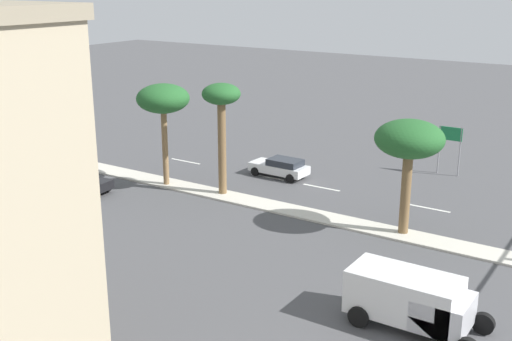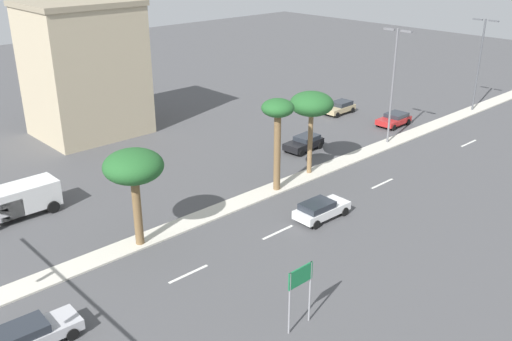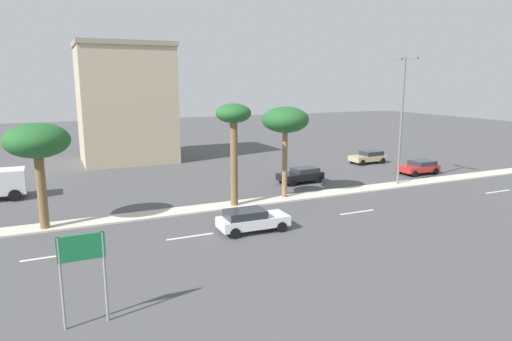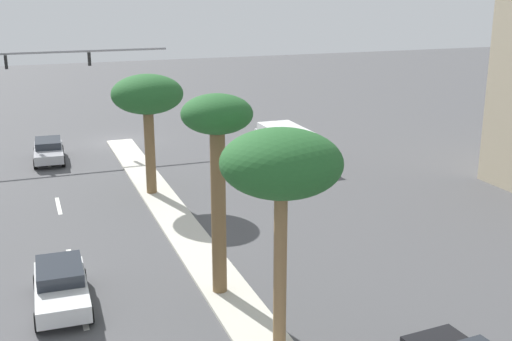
{
  "view_description": "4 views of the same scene",
  "coord_description": "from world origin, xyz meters",
  "px_view_note": "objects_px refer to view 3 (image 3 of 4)",
  "views": [
    {
      "loc": [
        -31.95,
        1.73,
        13.67
      ],
      "look_at": [
        -1.14,
        21.94,
        2.6
      ],
      "focal_mm": 44.85,
      "sensor_mm": 36.0,
      "label": 1
    },
    {
      "loc": [
        28.66,
        -3.16,
        18.42
      ],
      "look_at": [
        1.24,
        22.35,
        2.87
      ],
      "focal_mm": 39.57,
      "sensor_mm": 36.0,
      "label": 2
    },
    {
      "loc": [
        29.46,
        13.82,
        8.92
      ],
      "look_at": [
        0.15,
        27.25,
        2.49
      ],
      "focal_mm": 31.58,
      "sensor_mm": 36.0,
      "label": 3
    },
    {
      "loc": [
        6.46,
        46.01,
        10.9
      ],
      "look_at": [
        -3.64,
        18.81,
        2.52
      ],
      "focal_mm": 44.98,
      "sensor_mm": 36.0,
      "label": 4
    }
  ],
  "objects_px": {
    "commercial_building": "(126,103)",
    "sedan_tan_outboard": "(369,157)",
    "directional_road_sign": "(82,259)",
    "sedan_red_trailing": "(419,167)",
    "street_lamp_rear": "(402,112)",
    "sedan_white_leading": "(251,220)",
    "palm_tree_rear": "(37,143)",
    "sedan_black_mid": "(301,175)",
    "palm_tree_front": "(285,121)",
    "palm_tree_left": "(234,122)"
  },
  "relations": [
    {
      "from": "palm_tree_left",
      "to": "sedan_black_mid",
      "type": "relative_size",
      "value": 1.77
    },
    {
      "from": "palm_tree_front",
      "to": "sedan_white_leading",
      "type": "distance_m",
      "value": 9.71
    },
    {
      "from": "directional_road_sign",
      "to": "street_lamp_rear",
      "type": "relative_size",
      "value": 0.33
    },
    {
      "from": "palm_tree_left",
      "to": "palm_tree_front",
      "type": "xyz_separation_m",
      "value": [
        -0.55,
        4.39,
        -0.15
      ]
    },
    {
      "from": "palm_tree_front",
      "to": "sedan_white_leading",
      "type": "bearing_deg",
      "value": -42.29
    },
    {
      "from": "palm_tree_front",
      "to": "sedan_white_leading",
      "type": "xyz_separation_m",
      "value": [
        6.06,
        -5.51,
        -5.23
      ]
    },
    {
      "from": "directional_road_sign",
      "to": "sedan_red_trailing",
      "type": "bearing_deg",
      "value": 116.68
    },
    {
      "from": "palm_tree_rear",
      "to": "sedan_white_leading",
      "type": "height_order",
      "value": "palm_tree_rear"
    },
    {
      "from": "street_lamp_rear",
      "to": "sedan_red_trailing",
      "type": "bearing_deg",
      "value": 118.33
    },
    {
      "from": "palm_tree_front",
      "to": "sedan_tan_outboard",
      "type": "xyz_separation_m",
      "value": [
        -9.45,
        15.54,
        -5.24
      ]
    },
    {
      "from": "directional_road_sign",
      "to": "sedan_white_leading",
      "type": "bearing_deg",
      "value": 125.94
    },
    {
      "from": "sedan_black_mid",
      "to": "sedan_red_trailing",
      "type": "bearing_deg",
      "value": 83.44
    },
    {
      "from": "sedan_tan_outboard",
      "to": "palm_tree_rear",
      "type": "bearing_deg",
      "value": -72.84
    },
    {
      "from": "palm_tree_front",
      "to": "sedan_black_mid",
      "type": "height_order",
      "value": "palm_tree_front"
    },
    {
      "from": "palm_tree_rear",
      "to": "palm_tree_front",
      "type": "xyz_separation_m",
      "value": [
        -0.55,
        16.83,
        0.62
      ]
    },
    {
      "from": "directional_road_sign",
      "to": "sedan_tan_outboard",
      "type": "bearing_deg",
      "value": 126.23
    },
    {
      "from": "commercial_building",
      "to": "sedan_black_mid",
      "type": "height_order",
      "value": "commercial_building"
    },
    {
      "from": "palm_tree_front",
      "to": "sedan_tan_outboard",
      "type": "height_order",
      "value": "palm_tree_front"
    },
    {
      "from": "street_lamp_rear",
      "to": "sedan_white_leading",
      "type": "height_order",
      "value": "street_lamp_rear"
    },
    {
      "from": "commercial_building",
      "to": "sedan_red_trailing",
      "type": "height_order",
      "value": "commercial_building"
    },
    {
      "from": "palm_tree_rear",
      "to": "sedan_black_mid",
      "type": "bearing_deg",
      "value": 102.74
    },
    {
      "from": "sedan_tan_outboard",
      "to": "sedan_black_mid",
      "type": "distance_m",
      "value": 12.79
    },
    {
      "from": "street_lamp_rear",
      "to": "sedan_tan_outboard",
      "type": "height_order",
      "value": "street_lamp_rear"
    },
    {
      "from": "commercial_building",
      "to": "sedan_tan_outboard",
      "type": "xyz_separation_m",
      "value": [
        12.81,
        23.73,
        -5.78
      ]
    },
    {
      "from": "commercial_building",
      "to": "street_lamp_rear",
      "type": "relative_size",
      "value": 1.21
    },
    {
      "from": "palm_tree_front",
      "to": "palm_tree_rear",
      "type": "bearing_deg",
      "value": -88.13
    },
    {
      "from": "directional_road_sign",
      "to": "sedan_tan_outboard",
      "type": "height_order",
      "value": "directional_road_sign"
    },
    {
      "from": "directional_road_sign",
      "to": "palm_tree_rear",
      "type": "height_order",
      "value": "palm_tree_rear"
    },
    {
      "from": "street_lamp_rear",
      "to": "sedan_white_leading",
      "type": "bearing_deg",
      "value": -70.23
    },
    {
      "from": "directional_road_sign",
      "to": "sedan_white_leading",
      "type": "xyz_separation_m",
      "value": [
        -7.16,
        9.88,
        -1.86
      ]
    },
    {
      "from": "sedan_black_mid",
      "to": "directional_road_sign",
      "type": "bearing_deg",
      "value": -48.03
    },
    {
      "from": "palm_tree_rear",
      "to": "palm_tree_left",
      "type": "distance_m",
      "value": 12.46
    },
    {
      "from": "sedan_tan_outboard",
      "to": "commercial_building",
      "type": "bearing_deg",
      "value": -118.36
    },
    {
      "from": "palm_tree_rear",
      "to": "street_lamp_rear",
      "type": "xyz_separation_m",
      "value": [
        -0.49,
        27.99,
        1.0
      ]
    },
    {
      "from": "sedan_red_trailing",
      "to": "sedan_tan_outboard",
      "type": "bearing_deg",
      "value": -173.44
    },
    {
      "from": "directional_road_sign",
      "to": "commercial_building",
      "type": "bearing_deg",
      "value": 168.52
    },
    {
      "from": "directional_road_sign",
      "to": "street_lamp_rear",
      "type": "height_order",
      "value": "street_lamp_rear"
    },
    {
      "from": "palm_tree_front",
      "to": "sedan_red_trailing",
      "type": "bearing_deg",
      "value": 99.44
    },
    {
      "from": "directional_road_sign",
      "to": "sedan_black_mid",
      "type": "relative_size",
      "value": 0.86
    },
    {
      "from": "commercial_building",
      "to": "street_lamp_rear",
      "type": "xyz_separation_m",
      "value": [
        22.32,
        19.35,
        -0.16
      ]
    },
    {
      "from": "sedan_black_mid",
      "to": "sedan_white_leading",
      "type": "height_order",
      "value": "sedan_white_leading"
    },
    {
      "from": "palm_tree_rear",
      "to": "palm_tree_front",
      "type": "relative_size",
      "value": 0.92
    },
    {
      "from": "palm_tree_rear",
      "to": "sedan_black_mid",
      "type": "xyz_separation_m",
      "value": [
        -4.69,
        20.74,
        -4.62
      ]
    },
    {
      "from": "sedan_red_trailing",
      "to": "sedan_white_leading",
      "type": "height_order",
      "value": "sedan_white_leading"
    },
    {
      "from": "street_lamp_rear",
      "to": "commercial_building",
      "type": "bearing_deg",
      "value": -139.07
    },
    {
      "from": "palm_tree_left",
      "to": "sedan_tan_outboard",
      "type": "bearing_deg",
      "value": 116.65
    },
    {
      "from": "directional_road_sign",
      "to": "commercial_building",
      "type": "height_order",
      "value": "commercial_building"
    },
    {
      "from": "directional_road_sign",
      "to": "sedan_red_trailing",
      "type": "distance_m",
      "value": 35.54
    },
    {
      "from": "sedan_black_mid",
      "to": "street_lamp_rear",
      "type": "bearing_deg",
      "value": 59.93
    },
    {
      "from": "sedan_red_trailing",
      "to": "sedan_white_leading",
      "type": "xyz_separation_m",
      "value": [
        8.77,
        -21.82,
        0.03
      ]
    }
  ]
}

